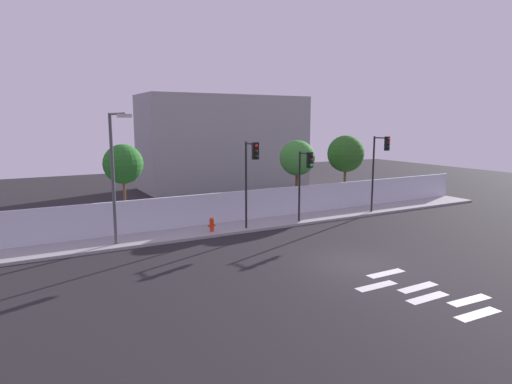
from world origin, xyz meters
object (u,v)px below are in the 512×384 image
at_px(traffic_light_left, 305,171).
at_px(roadside_tree_midright, 346,154).
at_px(fire_hydrant, 212,224).
at_px(roadside_tree_midleft, 297,158).
at_px(traffic_light_center, 251,167).
at_px(traffic_light_right, 380,158).
at_px(street_lamp_curbside, 115,167).
at_px(roadside_tree_leftmost, 123,164).

distance_m(traffic_light_left, roadside_tree_midright, 7.29).
distance_m(fire_hydrant, roadside_tree_midright, 12.74).
bearing_deg(traffic_light_left, roadside_tree_midleft, 62.25).
bearing_deg(roadside_tree_midright, traffic_light_center, -158.49).
relative_size(traffic_light_left, roadside_tree_midright, 0.82).
height_order(traffic_light_right, street_lamp_curbside, street_lamp_curbside).
bearing_deg(fire_hydrant, traffic_light_center, -23.18).
bearing_deg(roadside_tree_leftmost, fire_hydrant, -37.83).
bearing_deg(street_lamp_curbside, roadside_tree_leftmost, 71.56).
bearing_deg(traffic_light_right, roadside_tree_midleft, 136.54).
bearing_deg(roadside_tree_midright, roadside_tree_leftmost, -180.00).
distance_m(street_lamp_curbside, roadside_tree_midleft, 13.21).
bearing_deg(roadside_tree_midright, street_lamp_curbside, -168.76).
relative_size(traffic_light_left, fire_hydrant, 5.49).
distance_m(fire_hydrant, roadside_tree_midleft, 8.84).
height_order(traffic_light_right, fire_hydrant, traffic_light_right).
relative_size(street_lamp_curbside, fire_hydrant, 8.28).
relative_size(traffic_light_right, roadside_tree_leftmost, 1.03).
relative_size(fire_hydrant, roadside_tree_midleft, 0.16).
height_order(fire_hydrant, roadside_tree_midright, roadside_tree_midright).
relative_size(traffic_light_left, roadside_tree_leftmost, 0.86).
xyz_separation_m(street_lamp_curbside, fire_hydrant, (5.08, 0.31, -3.41)).
relative_size(street_lamp_curbside, roadside_tree_midleft, 1.31).
height_order(traffic_light_center, roadside_tree_leftmost, traffic_light_center).
xyz_separation_m(traffic_light_left, traffic_light_right, (5.94, 0.01, 0.55)).
bearing_deg(traffic_light_left, roadside_tree_leftmost, 158.73).
bearing_deg(traffic_light_left, roadside_tree_midright, 31.14).
relative_size(roadside_tree_midleft, roadside_tree_midright, 0.95).
xyz_separation_m(traffic_light_left, traffic_light_center, (-3.72, -0.16, 0.47)).
height_order(traffic_light_right, roadside_tree_midleft, traffic_light_right).
bearing_deg(roadside_tree_leftmost, roadside_tree_midright, 0.00).
distance_m(street_lamp_curbside, fire_hydrant, 6.13).
xyz_separation_m(traffic_light_center, roadside_tree_leftmost, (-5.94, 3.92, 0.07)).
bearing_deg(roadside_tree_leftmost, roadside_tree_midleft, 0.00).
bearing_deg(fire_hydrant, traffic_light_left, -6.93).
distance_m(traffic_light_left, roadside_tree_leftmost, 10.38).
height_order(roadside_tree_midleft, roadside_tree_midright, roadside_tree_midright).
xyz_separation_m(traffic_light_center, traffic_light_right, (9.66, 0.17, 0.08)).
bearing_deg(traffic_light_center, roadside_tree_midleft, 34.53).
height_order(traffic_light_left, street_lamp_curbside, street_lamp_curbside).
bearing_deg(traffic_light_left, traffic_light_right, 0.09).
xyz_separation_m(traffic_light_left, roadside_tree_midright, (6.22, 3.76, 0.55)).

